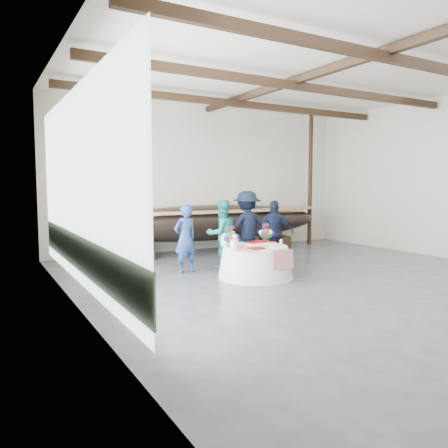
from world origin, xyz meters
TOP-DOWN VIEW (x-y plane):
  - floor at (0.00, 0.00)m, footprint 10.00×12.00m
  - wall_back at (0.00, 6.00)m, footprint 10.00×0.02m
  - wall_left at (-5.00, 0.00)m, footprint 0.02×12.00m
  - ceiling at (0.00, 0.00)m, footprint 10.00×12.00m
  - pavilion_structure at (0.00, 0.86)m, footprint 9.80×11.76m
  - open_bay at (-4.95, 1.00)m, footprint 0.03×7.00m
  - longboat_display at (-0.27, 5.08)m, footprint 7.71×1.54m
  - banquet_table at (-1.12, 1.48)m, footprint 1.64×1.64m
  - tabletop_items at (-1.19, 1.65)m, footprint 1.53×1.36m
  - guest_woman_blue at (-2.23, 2.74)m, footprint 0.64×0.47m
  - guest_woman_teal at (-1.18, 2.88)m, footprint 0.82×0.64m
  - guest_man_left at (-0.36, 3.03)m, footprint 1.23×0.72m
  - guest_man_right at (0.15, 2.51)m, footprint 1.03×0.86m

SIDE VIEW (x-z plane):
  - floor at x=0.00m, z-range -0.01..0.01m
  - banquet_table at x=-1.12m, z-range 0.00..0.71m
  - guest_woman_blue at x=-2.23m, z-range 0.00..1.59m
  - guest_man_right at x=0.15m, z-range 0.00..1.64m
  - guest_woman_teal at x=-1.18m, z-range 0.00..1.67m
  - tabletop_items at x=-1.19m, z-range 0.66..1.06m
  - longboat_display at x=-0.27m, z-range 0.20..1.65m
  - guest_man_left at x=-0.36m, z-range 0.00..1.88m
  - open_bay at x=-4.95m, z-range 0.23..3.43m
  - wall_back at x=0.00m, z-range 0.00..4.50m
  - wall_left at x=-5.00m, z-range 0.00..4.50m
  - pavilion_structure at x=0.00m, z-range 1.75..6.25m
  - ceiling at x=0.00m, z-range 4.50..4.50m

